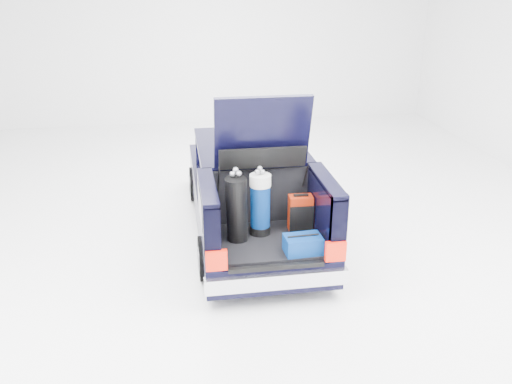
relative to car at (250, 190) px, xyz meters
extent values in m
plane|color=white|center=(0.00, -0.11, -0.67)|extent=(14.00, 14.00, 0.00)
cube|color=black|center=(0.00, 0.54, -0.17)|extent=(1.75, 3.00, 0.70)
cube|color=black|center=(0.00, 2.11, -0.27)|extent=(1.70, 0.30, 0.50)
cube|color=#BABAC2|center=(0.00, 2.25, -0.34)|extent=(1.72, 0.10, 0.22)
cube|color=black|center=(0.00, 0.04, 0.45)|extent=(1.55, 1.95, 0.54)
cube|color=black|center=(0.00, 0.04, 0.74)|extent=(1.62, 2.05, 0.06)
cube|color=black|center=(0.00, -1.61, -0.32)|extent=(1.75, 1.30, 0.40)
cube|color=black|center=(0.00, -1.59, -0.10)|extent=(1.32, 1.18, 0.05)
cube|color=black|center=(-0.78, -1.61, 0.30)|extent=(0.20, 1.30, 0.85)
cube|color=black|center=(0.78, -1.61, 0.30)|extent=(0.20, 1.30, 0.85)
cube|color=black|center=(-0.78, -1.61, 0.74)|extent=(0.20, 1.30, 0.06)
cube|color=black|center=(0.78, -1.61, 0.74)|extent=(0.20, 1.30, 0.06)
cube|color=black|center=(0.00, -0.99, 0.30)|extent=(1.36, 0.08, 0.84)
cube|color=#BABAC2|center=(0.00, -2.29, -0.29)|extent=(1.80, 0.12, 0.20)
cube|color=#BA1807|center=(-0.74, -2.26, 0.05)|extent=(0.26, 0.07, 0.26)
cube|color=#BA1807|center=(0.74, -2.26, 0.05)|extent=(0.26, 0.07, 0.26)
cube|color=black|center=(0.00, -2.25, -0.12)|extent=(1.20, 0.06, 0.06)
cube|color=black|center=(0.00, -1.16, 1.29)|extent=(1.28, 0.33, 1.03)
cube|color=black|center=(0.00, -1.12, 1.43)|extent=(0.95, 0.17, 0.54)
cylinder|color=black|center=(-0.82, 1.34, -0.36)|extent=(0.20, 0.62, 0.62)
cylinder|color=slate|center=(-0.82, 1.34, -0.36)|extent=(0.23, 0.36, 0.36)
cylinder|color=black|center=(0.82, 1.34, -0.36)|extent=(0.20, 0.62, 0.62)
cylinder|color=slate|center=(0.82, 1.34, -0.36)|extent=(0.23, 0.36, 0.36)
cylinder|color=black|center=(-0.82, -1.46, -0.36)|extent=(0.20, 0.62, 0.62)
cylinder|color=slate|center=(-0.82, -1.46, -0.36)|extent=(0.23, 0.36, 0.36)
cylinder|color=black|center=(0.82, -1.46, -0.36)|extent=(0.20, 0.62, 0.62)
cylinder|color=slate|center=(0.82, -1.46, -0.36)|extent=(0.23, 0.36, 0.36)
cube|color=maroon|center=(0.50, -1.36, 0.18)|extent=(0.33, 0.21, 0.50)
cube|color=black|center=(0.50, -1.36, 0.44)|extent=(0.20, 0.05, 0.03)
cube|color=black|center=(0.50, -1.46, 0.13)|extent=(0.33, 0.03, 0.38)
cylinder|color=black|center=(-0.40, -1.55, 0.38)|extent=(0.39, 0.42, 0.92)
cube|color=white|center=(-0.40, -1.43, 0.41)|extent=(0.11, 0.06, 0.32)
sphere|color=#99999E|center=(-0.45, -1.53, 0.87)|extent=(0.07, 0.07, 0.07)
sphere|color=#99999E|center=(-0.37, -1.58, 0.89)|extent=(0.07, 0.07, 0.07)
cylinder|color=black|center=(-0.06, -1.38, -0.02)|extent=(0.38, 0.38, 0.11)
cylinder|color=navy|center=(-0.06, -1.38, 0.34)|extent=(0.35, 0.35, 0.61)
cylinder|color=white|center=(-0.06, -1.38, 0.70)|extent=(0.38, 0.38, 0.15)
sphere|color=#99999E|center=(-0.03, -1.36, 0.81)|extent=(0.07, 0.07, 0.07)
sphere|color=#99999E|center=(-0.06, -1.34, 0.85)|extent=(0.07, 0.07, 0.07)
cube|color=navy|center=(0.39, -2.01, 0.04)|extent=(0.49, 0.33, 0.22)
cylinder|color=black|center=(0.39, -2.01, 0.16)|extent=(0.41, 0.05, 0.02)
camera|label=1|loc=(-1.15, -7.95, 3.27)|focal=38.00mm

